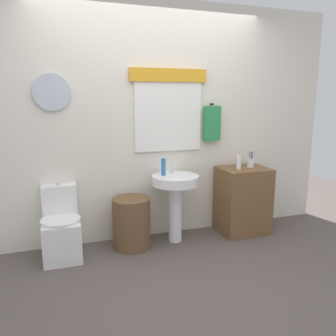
# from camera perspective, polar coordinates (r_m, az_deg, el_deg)

# --- Properties ---
(ground_plane) EXTENTS (8.00, 8.00, 0.00)m
(ground_plane) POSITION_cam_1_polar(r_m,az_deg,el_deg) (3.07, 3.55, -18.93)
(ground_plane) COLOR #564C47
(back_wall) EXTENTS (4.40, 0.18, 2.60)m
(back_wall) POSITION_cam_1_polar(r_m,az_deg,el_deg) (3.73, -2.86, 7.76)
(back_wall) COLOR silver
(back_wall) RESTS_ON ground_plane
(toilet) EXTENTS (0.38, 0.51, 0.73)m
(toilet) POSITION_cam_1_polar(r_m,az_deg,el_deg) (3.56, -17.86, -10.01)
(toilet) COLOR white
(toilet) RESTS_ON ground_plane
(laundry_hamper) EXTENTS (0.40, 0.40, 0.54)m
(laundry_hamper) POSITION_cam_1_polar(r_m,az_deg,el_deg) (3.60, -6.29, -9.35)
(laundry_hamper) COLOR brown
(laundry_hamper) RESTS_ON ground_plane
(pedestal_sink) EXTENTS (0.51, 0.51, 0.75)m
(pedestal_sink) POSITION_cam_1_polar(r_m,az_deg,el_deg) (3.64, 1.26, -4.16)
(pedestal_sink) COLOR white
(pedestal_sink) RESTS_ON ground_plane
(faucet) EXTENTS (0.03, 0.03, 0.10)m
(faucet) POSITION_cam_1_polar(r_m,az_deg,el_deg) (3.69, 0.65, -0.13)
(faucet) COLOR silver
(faucet) RESTS_ON pedestal_sink
(wooden_cabinet) EXTENTS (0.56, 0.44, 0.78)m
(wooden_cabinet) POSITION_cam_1_polar(r_m,az_deg,el_deg) (4.05, 12.71, -5.41)
(wooden_cabinet) COLOR brown
(wooden_cabinet) RESTS_ON ground_plane
(soap_bottle) EXTENTS (0.05, 0.05, 0.19)m
(soap_bottle) POSITION_cam_1_polar(r_m,az_deg,el_deg) (3.58, -0.80, 0.18)
(soap_bottle) COLOR #2D6BB7
(soap_bottle) RESTS_ON pedestal_sink
(lotion_bottle) EXTENTS (0.05, 0.05, 0.17)m
(lotion_bottle) POSITION_cam_1_polar(r_m,az_deg,el_deg) (3.85, 12.09, 1.02)
(lotion_bottle) COLOR white
(lotion_bottle) RESTS_ON wooden_cabinet
(toothbrush_cup) EXTENTS (0.08, 0.08, 0.19)m
(toothbrush_cup) POSITION_cam_1_polar(r_m,az_deg,el_deg) (4.01, 14.04, 0.90)
(toothbrush_cup) COLOR silver
(toothbrush_cup) RESTS_ON wooden_cabinet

